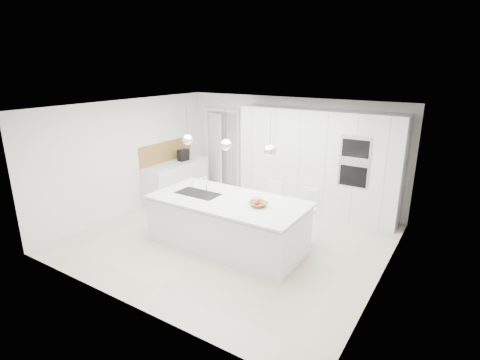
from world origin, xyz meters
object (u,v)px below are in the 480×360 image
Objects in this scene: bar_stool_right at (307,217)px; bar_stool_left at (272,208)px; fruit_bowl at (258,204)px; island_base at (227,224)px; espresso_machine at (183,155)px.

bar_stool_left is at bearing 170.29° from bar_stool_right.
bar_stool_left is 0.76m from bar_stool_right.
bar_stool_left is 0.98× the size of bar_stool_right.
bar_stool_left is at bearing 102.64° from fruit_bowl.
island_base is 2.69× the size of bar_stool_right.
bar_stool_right is (3.71, -0.87, -0.52)m from espresso_machine.
fruit_bowl is 1.10× the size of espresso_machine.
fruit_bowl is 3.60m from espresso_machine.
bar_stool_left reaches higher than island_base.
espresso_machine is 0.27× the size of bar_stool_right.
island_base is at bearing -24.20° from espresso_machine.
fruit_bowl is 1.09m from bar_stool_right.
espresso_machine is at bearing 151.44° from fruit_bowl.
espresso_machine is (-3.16, 1.72, 0.10)m from fruit_bowl.
island_base is at bearing -109.11° from bar_stool_left.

